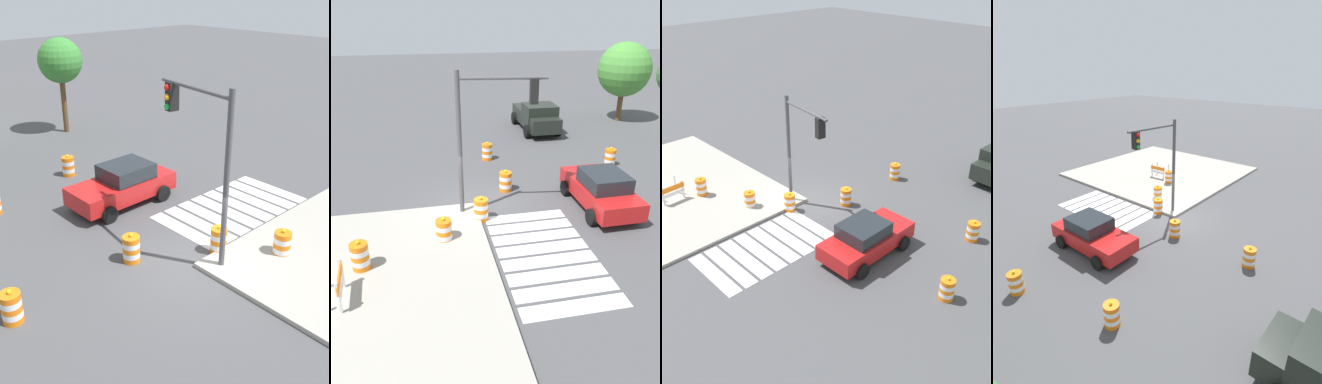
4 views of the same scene
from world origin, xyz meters
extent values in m
plane|color=#474749|center=(0.00, 0.00, 0.00)|extent=(120.00, 120.00, 0.00)
cube|color=silver|center=(1.38, 1.80, 0.01)|extent=(0.60, 3.20, 0.02)
cube|color=silver|center=(2.12, 1.80, 0.01)|extent=(0.60, 3.20, 0.02)
cube|color=silver|center=(2.88, 1.80, 0.01)|extent=(0.60, 3.20, 0.02)
cube|color=silver|center=(3.62, 1.80, 0.01)|extent=(0.60, 3.20, 0.02)
cube|color=silver|center=(4.38, 1.80, 0.01)|extent=(0.60, 3.20, 0.02)
cube|color=silver|center=(5.12, 1.80, 0.01)|extent=(0.60, 3.20, 0.02)
cube|color=silver|center=(5.88, 1.80, 0.01)|extent=(0.60, 3.20, 0.02)
cube|color=silver|center=(6.62, 1.80, 0.01)|extent=(0.60, 3.20, 0.02)
cube|color=red|center=(1.09, 5.09, 0.68)|extent=(4.32, 1.88, 0.70)
cube|color=#1E2328|center=(1.34, 5.09, 1.33)|extent=(1.92, 1.62, 0.60)
cylinder|color=black|center=(-0.25, 4.12, 0.33)|extent=(0.66, 0.25, 0.66)
cylinder|color=black|center=(-0.27, 6.02, 0.33)|extent=(0.66, 0.25, 0.66)
cylinder|color=black|center=(2.45, 4.15, 0.33)|extent=(0.66, 0.25, 0.66)
cylinder|color=black|center=(2.43, 6.05, 0.33)|extent=(0.66, 0.25, 0.66)
cube|color=black|center=(-11.51, 5.81, 0.87)|extent=(2.52, 2.02, 0.90)
cube|color=black|center=(-9.41, 5.79, 1.17)|extent=(1.92, 2.02, 1.50)
cube|color=black|center=(-8.31, 5.78, 0.87)|extent=(1.42, 1.91, 0.90)
cylinder|color=black|center=(-8.60, 6.80, 0.42)|extent=(0.84, 0.31, 0.84)
cylinder|color=black|center=(-8.62, 4.76, 0.42)|extent=(0.84, 0.31, 0.84)
cylinder|color=black|center=(-12.00, 6.83, 0.42)|extent=(0.84, 0.31, 0.84)
cylinder|color=black|center=(-12.02, 4.79, 0.42)|extent=(0.84, 0.31, 0.84)
cylinder|color=orange|center=(-3.11, 7.71, 0.09)|extent=(0.56, 0.56, 0.18)
cylinder|color=white|center=(-3.11, 7.71, 0.27)|extent=(0.56, 0.56, 0.18)
cylinder|color=orange|center=(-3.11, 7.71, 0.45)|extent=(0.56, 0.56, 0.18)
cylinder|color=white|center=(-3.11, 7.71, 0.63)|extent=(0.56, 0.56, 0.18)
cylinder|color=orange|center=(-3.11, 7.71, 0.81)|extent=(0.56, 0.56, 0.18)
sphere|color=yellow|center=(-3.11, 7.71, 0.96)|extent=(0.12, 0.12, 0.12)
cylinder|color=orange|center=(-1.22, 1.61, 0.09)|extent=(0.56, 0.56, 0.18)
cylinder|color=white|center=(-1.22, 1.61, 0.27)|extent=(0.56, 0.56, 0.18)
cylinder|color=orange|center=(-1.22, 1.61, 0.45)|extent=(0.56, 0.56, 0.18)
cylinder|color=white|center=(-1.22, 1.61, 0.63)|extent=(0.56, 0.56, 0.18)
cylinder|color=orange|center=(-1.22, 1.61, 0.81)|extent=(0.56, 0.56, 0.18)
sphere|color=yellow|center=(-1.22, 1.61, 0.96)|extent=(0.12, 0.12, 0.12)
cylinder|color=orange|center=(1.22, 0.06, 0.09)|extent=(0.56, 0.56, 0.18)
cylinder|color=white|center=(1.22, 0.06, 0.27)|extent=(0.56, 0.56, 0.18)
cylinder|color=orange|center=(1.22, 0.06, 0.45)|extent=(0.56, 0.56, 0.18)
cylinder|color=white|center=(1.22, 0.06, 0.63)|extent=(0.56, 0.56, 0.18)
cylinder|color=orange|center=(1.22, 0.06, 0.81)|extent=(0.56, 0.56, 0.18)
sphere|color=yellow|center=(1.22, 0.06, 0.96)|extent=(0.12, 0.12, 0.12)
cylinder|color=orange|center=(2.54, -1.49, 0.09)|extent=(0.56, 0.56, 0.18)
cylinder|color=white|center=(2.54, -1.49, 0.27)|extent=(0.56, 0.56, 0.18)
cylinder|color=orange|center=(2.54, -1.49, 0.45)|extent=(0.56, 0.56, 0.18)
cylinder|color=white|center=(2.54, -1.49, 0.63)|extent=(0.56, 0.56, 0.18)
cylinder|color=orange|center=(2.54, -1.49, 0.81)|extent=(0.56, 0.56, 0.18)
sphere|color=yellow|center=(2.54, -1.49, 0.96)|extent=(0.12, 0.12, 0.12)
cylinder|color=orange|center=(-5.29, 1.53, 0.09)|extent=(0.56, 0.56, 0.18)
cylinder|color=white|center=(-5.29, 1.53, 0.27)|extent=(0.56, 0.56, 0.18)
cylinder|color=orange|center=(-5.29, 1.53, 0.45)|extent=(0.56, 0.56, 0.18)
cylinder|color=white|center=(-5.29, 1.53, 0.63)|extent=(0.56, 0.56, 0.18)
cylinder|color=orange|center=(-5.29, 1.53, 0.81)|extent=(0.56, 0.56, 0.18)
sphere|color=yellow|center=(-5.29, 1.53, 0.96)|extent=(0.12, 0.12, 0.12)
cylinder|color=orange|center=(3.72, -4.18, 0.24)|extent=(0.56, 0.56, 0.18)
cylinder|color=white|center=(3.72, -4.18, 0.42)|extent=(0.56, 0.56, 0.18)
cylinder|color=orange|center=(3.72, -4.18, 0.60)|extent=(0.56, 0.56, 0.18)
cylinder|color=white|center=(3.72, -4.18, 0.78)|extent=(0.56, 0.56, 0.18)
cylinder|color=orange|center=(3.72, -4.18, 0.96)|extent=(0.56, 0.56, 0.18)
sphere|color=yellow|center=(3.72, -4.18, 1.11)|extent=(0.12, 0.12, 0.12)
cube|color=silver|center=(4.57, -4.60, 0.65)|extent=(0.07, 0.07, 1.00)
cube|color=silver|center=(5.67, -4.52, 0.65)|extent=(0.07, 0.07, 1.00)
cube|color=orange|center=(5.12, -4.54, 0.90)|extent=(1.30, 0.13, 0.28)
cube|color=white|center=(5.12, -4.54, 0.60)|extent=(1.30, 0.13, 0.20)
cylinder|color=#4C4C51|center=(0.60, -0.60, 2.90)|extent=(0.18, 0.18, 5.50)
cylinder|color=#4C4C51|center=(0.82, 0.98, 5.35)|extent=(0.57, 3.19, 0.12)
cube|color=black|center=(0.98, 2.09, 4.90)|extent=(0.40, 0.33, 0.90)
sphere|color=red|center=(0.79, 2.12, 5.20)|extent=(0.20, 0.20, 0.20)
sphere|color=#F2A514|center=(0.79, 2.12, 4.90)|extent=(0.20, 0.20, 0.20)
sphere|color=green|center=(0.79, 2.12, 4.60)|extent=(0.20, 0.20, 0.20)
cylinder|color=brown|center=(-11.37, 12.54, 1.17)|extent=(0.37, 0.37, 2.33)
sphere|color=#478C38|center=(-11.37, 12.54, 3.64)|extent=(3.72, 3.72, 3.72)
camera|label=1|loc=(-8.57, -7.96, 8.19)|focal=41.70mm
camera|label=2|loc=(14.25, -2.07, 7.57)|focal=35.94mm
camera|label=3|loc=(12.85, 14.93, 11.59)|focal=40.92mm
camera|label=4|loc=(-9.33, 12.69, 8.27)|focal=27.99mm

